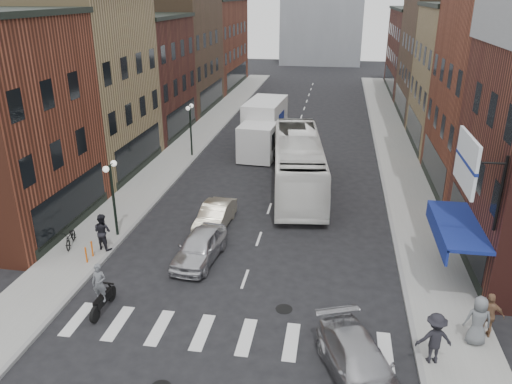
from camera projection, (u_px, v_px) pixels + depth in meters
The scene contains 29 objects.
ground at pixel (241, 291), 21.59m from camera, with size 160.00×160.00×0.00m, color black.
sidewalk_left at pixel (193, 141), 42.99m from camera, with size 3.00×74.00×0.15m, color gray.
sidewalk_right at pixel (395, 151), 40.41m from camera, with size 3.00×74.00×0.15m, color gray.
curb_left at pixel (210, 143), 42.79m from camera, with size 0.20×74.00×0.16m, color gray.
curb_right at pixel (376, 151), 40.67m from camera, with size 0.20×74.00×0.16m, color gray.
crosswalk_stripes at pixel (225, 335), 18.84m from camera, with size 12.00×2.20×0.01m, color silver.
bldg_left_mid_a at pixel (65, 84), 34.38m from camera, with size 10.30×10.20×12.30m.
bldg_left_mid_b at pixel (125, 76), 43.91m from camera, with size 10.30×10.20×10.30m.
bldg_left_far_a at pixel (165, 46), 53.42m from camera, with size 10.30×12.20×13.30m.
bldg_left_far_b at pixel (200, 43), 66.61m from camera, with size 10.30×16.20×11.30m.
bldg_right_mid_b at pixel (485, 79), 39.18m from camera, with size 10.30×10.20×11.30m.
bldg_right_far_a at pixel (457, 56), 49.06m from camera, with size 10.30×12.20×12.30m.
bldg_right_far_b at pixel (433, 51), 62.25m from camera, with size 10.30×16.20×10.30m.
awning_blue at pixel (453, 226), 21.54m from camera, with size 1.80×5.00×0.78m.
billboard_sign at pixel (469, 164), 18.46m from camera, with size 1.52×3.00×3.70m.
streetlamp_near at pixel (112, 186), 25.28m from camera, with size 0.32×1.22×4.11m.
streetlamp_far at pixel (190, 120), 38.10m from camera, with size 0.32×1.22×4.11m.
bike_rack at pixel (89, 252), 23.72m from camera, with size 0.08×0.68×0.80m.
box_truck at pixel (263, 127), 40.25m from camera, with size 3.13×8.99×3.84m.
motorcycle_rider at pixel (101, 290), 19.85m from camera, with size 0.61×2.14×2.18m.
transit_bus at pixel (298, 163), 32.23m from camera, with size 2.95×12.61×3.51m, color white.
sedan_left_near at pixel (200, 247), 23.81m from camera, with size 1.73×4.30×1.46m, color silver.
sedan_left_far at pixel (215, 216), 27.22m from camera, with size 1.42×4.08×1.34m, color beige.
curb_car at pixel (360, 364), 16.35m from camera, with size 1.93×4.75×1.38m, color #A4A3A8.
parked_bicycle at pixel (71, 237), 25.02m from camera, with size 0.59×1.70×0.90m, color black.
ped_left_solo at pixel (102, 232), 24.54m from camera, with size 0.91×0.52×1.86m, color black.
ped_right_a at pixel (435, 338), 16.94m from camera, with size 1.23×0.61×1.90m, color black.
ped_right_b at pixel (489, 315), 18.24m from camera, with size 1.05×0.53×1.79m, color #886245.
ped_right_c at pixel (478, 321), 17.85m from camera, with size 0.94×0.61×1.92m, color slate.
Camera 1 is at (3.67, -18.07, 12.04)m, focal length 35.00 mm.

